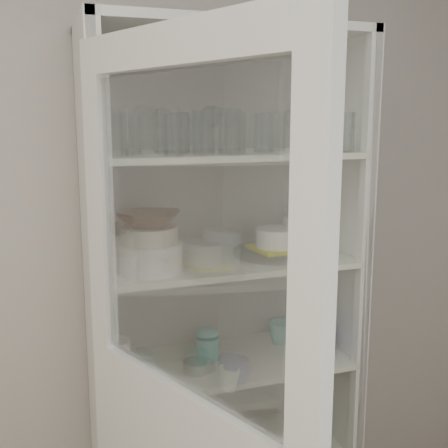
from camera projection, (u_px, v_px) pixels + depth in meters
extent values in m
cube|color=#B8B8B8|center=(158.00, 240.00, 2.25)|extent=(3.60, 0.02, 2.60)
cube|color=silver|center=(95.00, 328.00, 1.99)|extent=(0.03, 0.45, 2.10)
cube|color=silver|center=(335.00, 298.00, 2.31)|extent=(0.03, 0.45, 2.10)
cube|color=gray|center=(207.00, 296.00, 2.34)|extent=(1.00, 0.03, 2.10)
cube|color=silver|center=(224.00, 30.00, 1.96)|extent=(1.00, 0.45, 0.03)
cube|color=silver|center=(225.00, 362.00, 2.17)|extent=(0.94, 0.42, 0.02)
cube|color=silver|center=(225.00, 262.00, 2.10)|extent=(0.94, 0.42, 0.02)
cube|color=silver|center=(225.00, 155.00, 2.02)|extent=(0.94, 0.42, 0.02)
cube|color=silver|center=(180.00, 43.00, 1.28)|extent=(0.37, 0.85, 0.10)
cube|color=silver|center=(101.00, 215.00, 1.66)|extent=(0.07, 0.10, 0.80)
cube|color=silver|center=(312.00, 269.00, 1.06)|extent=(0.07, 0.10, 0.80)
cube|color=silver|center=(183.00, 236.00, 1.36)|extent=(0.28, 0.68, 0.78)
cylinder|color=silver|center=(116.00, 132.00, 1.76)|extent=(0.10, 0.10, 0.15)
cylinder|color=silver|center=(204.00, 132.00, 1.86)|extent=(0.09, 0.09, 0.15)
cylinder|color=silver|center=(175.00, 134.00, 1.80)|extent=(0.08, 0.08, 0.14)
cylinder|color=silver|center=(236.00, 133.00, 1.91)|extent=(0.09, 0.09, 0.14)
cylinder|color=silver|center=(230.00, 131.00, 1.88)|extent=(0.08, 0.08, 0.15)
cylinder|color=silver|center=(264.00, 134.00, 1.95)|extent=(0.07, 0.07, 0.13)
cylinder|color=silver|center=(345.00, 132.00, 2.02)|extent=(0.09, 0.09, 0.14)
cylinder|color=silver|center=(131.00, 134.00, 1.89)|extent=(0.07, 0.07, 0.13)
cylinder|color=silver|center=(180.00, 133.00, 1.94)|extent=(0.09, 0.09, 0.14)
cylinder|color=silver|center=(164.00, 133.00, 1.93)|extent=(0.08, 0.08, 0.14)
cylinder|color=silver|center=(193.00, 133.00, 1.96)|extent=(0.09, 0.09, 0.14)
cylinder|color=silver|center=(276.00, 132.00, 2.06)|extent=(0.09, 0.09, 0.14)
cylinder|color=white|center=(150.00, 257.00, 1.93)|extent=(0.23, 0.23, 0.10)
cylinder|color=white|center=(129.00, 251.00, 2.08)|extent=(0.21, 0.21, 0.07)
cylinder|color=beige|center=(150.00, 235.00, 1.91)|extent=(0.23, 0.23, 0.06)
imported|color=#472410|center=(149.00, 219.00, 1.90)|extent=(0.27, 0.27, 0.05)
cylinder|color=silver|center=(277.00, 252.00, 2.17)|extent=(0.44, 0.44, 0.02)
cube|color=yellow|center=(277.00, 248.00, 2.17)|extent=(0.20, 0.20, 0.01)
cylinder|color=white|center=(277.00, 237.00, 2.16)|extent=(0.20, 0.20, 0.07)
cylinder|color=#ACB9B8|center=(301.00, 233.00, 2.22)|extent=(0.15, 0.15, 0.14)
imported|color=#281F9A|center=(314.00, 339.00, 2.24)|extent=(0.17, 0.17, 0.10)
imported|color=teal|center=(280.00, 332.00, 2.33)|extent=(0.12, 0.12, 0.09)
imported|color=white|center=(306.00, 348.00, 2.18)|extent=(0.11, 0.11, 0.08)
cylinder|color=teal|center=(208.00, 348.00, 2.17)|extent=(0.09, 0.09, 0.09)
ellipsoid|color=teal|center=(208.00, 335.00, 2.16)|extent=(0.09, 0.09, 0.02)
cylinder|color=#B3B3B3|center=(197.00, 366.00, 2.07)|extent=(0.10, 0.10, 0.04)
cylinder|color=white|center=(117.00, 356.00, 2.06)|extent=(0.11, 0.11, 0.12)
cube|color=#AFAFAF|center=(238.00, 443.00, 2.26)|extent=(0.22, 0.19, 0.06)
cylinder|color=silver|center=(265.00, 132.00, 2.00)|extent=(0.07, 0.07, 0.14)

